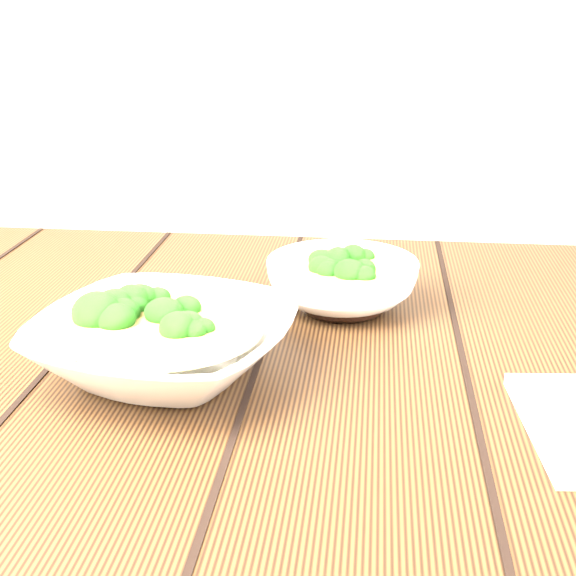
{
  "coord_description": "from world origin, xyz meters",
  "views": [
    {
      "loc": [
        0.09,
        -0.74,
        1.09
      ],
      "look_at": [
        0.0,
        0.04,
        0.8
      ],
      "focal_mm": 50.0,
      "sensor_mm": 36.0,
      "label": 1
    }
  ],
  "objects_px": {
    "soup_bowl_front": "(164,342)",
    "trivet": "(343,299)",
    "soup_bowl_back": "(342,281)",
    "table": "(283,451)"
  },
  "relations": [
    {
      "from": "soup_bowl_front",
      "to": "soup_bowl_back",
      "type": "height_order",
      "value": "soup_bowl_front"
    },
    {
      "from": "soup_bowl_front",
      "to": "soup_bowl_back",
      "type": "bearing_deg",
      "value": 50.79
    },
    {
      "from": "soup_bowl_front",
      "to": "trivet",
      "type": "xyz_separation_m",
      "value": [
        0.16,
        0.18,
        -0.02
      ]
    },
    {
      "from": "soup_bowl_front",
      "to": "trivet",
      "type": "bearing_deg",
      "value": 48.42
    },
    {
      "from": "table",
      "to": "soup_bowl_front",
      "type": "relative_size",
      "value": 4.25
    },
    {
      "from": "trivet",
      "to": "soup_bowl_front",
      "type": "bearing_deg",
      "value": -131.58
    },
    {
      "from": "soup_bowl_back",
      "to": "trivet",
      "type": "distance_m",
      "value": 0.02
    },
    {
      "from": "table",
      "to": "trivet",
      "type": "bearing_deg",
      "value": 64.05
    },
    {
      "from": "table",
      "to": "soup_bowl_back",
      "type": "bearing_deg",
      "value": 67.24
    },
    {
      "from": "soup_bowl_back",
      "to": "soup_bowl_front",
      "type": "bearing_deg",
      "value": -129.21
    }
  ]
}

